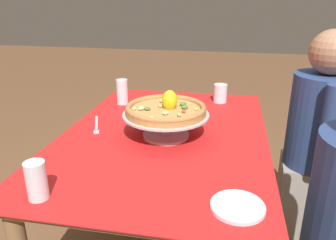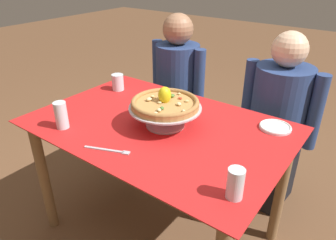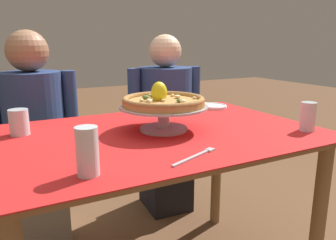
{
  "view_description": "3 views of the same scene",
  "coord_description": "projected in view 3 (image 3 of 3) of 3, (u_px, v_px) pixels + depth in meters",
  "views": [
    {
      "loc": [
        1.32,
        0.27,
        1.33
      ],
      "look_at": [
        0.01,
        0.02,
        0.82
      ],
      "focal_mm": 35.45,
      "sensor_mm": 36.0,
      "label": 1
    },
    {
      "loc": [
        0.89,
        -1.12,
        1.53
      ],
      "look_at": [
        0.05,
        0.02,
        0.79
      ],
      "focal_mm": 33.65,
      "sensor_mm": 36.0,
      "label": 2
    },
    {
      "loc": [
        -0.57,
        -1.17,
        1.12
      ],
      "look_at": [
        0.04,
        -0.01,
        0.81
      ],
      "focal_mm": 35.09,
      "sensor_mm": 36.0,
      "label": 3
    }
  ],
  "objects": [
    {
      "name": "dining_table",
      "position": [
        158.0,
        157.0,
        1.38
      ],
      "size": [
        1.32,
        0.89,
        0.76
      ],
      "color": "olive",
      "rests_on": "ground"
    },
    {
      "name": "pizza_stand",
      "position": [
        164.0,
        114.0,
        1.36
      ],
      "size": [
        0.37,
        0.37,
        0.11
      ],
      "color": "#B7B7C1",
      "rests_on": "dining_table"
    },
    {
      "name": "pizza",
      "position": [
        163.0,
        101.0,
        1.35
      ],
      "size": [
        0.34,
        0.34,
        0.1
      ],
      "color": "#BC8447",
      "rests_on": "pizza_stand"
    },
    {
      "name": "water_glass_front_right",
      "position": [
        308.0,
        119.0,
        1.36
      ],
      "size": [
        0.06,
        0.06,
        0.12
      ],
      "color": "silver",
      "rests_on": "dining_table"
    },
    {
      "name": "water_glass_back_left",
      "position": [
        19.0,
        123.0,
        1.3
      ],
      "size": [
        0.08,
        0.08,
        0.1
      ],
      "color": "silver",
      "rests_on": "dining_table"
    },
    {
      "name": "water_glass_front_left",
      "position": [
        87.0,
        154.0,
        0.9
      ],
      "size": [
        0.06,
        0.06,
        0.14
      ],
      "color": "silver",
      "rests_on": "dining_table"
    },
    {
      "name": "side_plate",
      "position": [
        213.0,
        106.0,
        1.85
      ],
      "size": [
        0.16,
        0.16,
        0.02
      ],
      "color": "white",
      "rests_on": "dining_table"
    },
    {
      "name": "dinner_fork",
      "position": [
        196.0,
        156.0,
        1.06
      ],
      "size": [
        0.21,
        0.1,
        0.01
      ],
      "color": "#B7B7C1",
      "rests_on": "dining_table"
    },
    {
      "name": "diner_left",
      "position": [
        36.0,
        142.0,
        1.85
      ],
      "size": [
        0.48,
        0.35,
        1.18
      ],
      "color": "gray",
      "rests_on": "ground"
    },
    {
      "name": "diner_right",
      "position": [
        165.0,
        128.0,
        2.18
      ],
      "size": [
        0.5,
        0.36,
        1.17
      ],
      "color": "black",
      "rests_on": "ground"
    }
  ]
}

